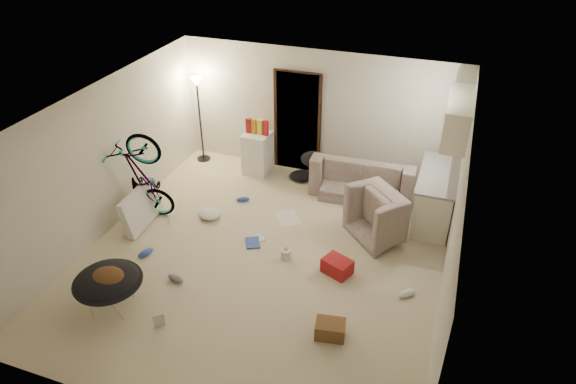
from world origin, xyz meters
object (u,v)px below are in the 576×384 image
(armchair, at_px, (391,216))
(drink_case_b, at_px, (337,266))
(juicer, at_px, (286,253))
(saucer_chair, at_px, (109,286))
(kitchen_counter, at_px, (435,198))
(bicycle, at_px, (146,195))
(drink_case_a, at_px, (330,329))
(floor_lamp, at_px, (198,102))
(mini_fridge, at_px, (258,153))
(sofa, at_px, (363,180))
(tv_box, at_px, (141,208))

(armchair, distance_m, drink_case_b, 1.44)
(armchair, height_order, juicer, armchair)
(saucer_chair, xyz_separation_m, drink_case_b, (2.78, 1.76, -0.28))
(kitchen_counter, bearing_deg, drink_case_b, -121.80)
(bicycle, bearing_deg, kitchen_counter, -78.51)
(drink_case_a, bearing_deg, drink_case_b, 91.02)
(drink_case_b, bearing_deg, floor_lamp, 166.89)
(saucer_chair, xyz_separation_m, drink_case_a, (3.01, 0.51, -0.28))
(mini_fridge, xyz_separation_m, juicer, (1.47, -2.44, -0.33))
(kitchen_counter, distance_m, mini_fridge, 3.58)
(bicycle, xyz_separation_m, saucer_chair, (0.74, -2.09, -0.07))
(bicycle, bearing_deg, drink_case_a, -120.35)
(floor_lamp, distance_m, sofa, 3.63)
(floor_lamp, height_order, sofa, floor_lamp)
(kitchen_counter, height_order, armchair, kitchen_counter)
(floor_lamp, height_order, kitchen_counter, floor_lamp)
(bicycle, xyz_separation_m, drink_case_b, (3.52, -0.33, -0.34))
(armchair, xyz_separation_m, juicer, (-1.44, -1.23, -0.23))
(armchair, bearing_deg, mini_fridge, 22.48)
(kitchen_counter, xyz_separation_m, juicer, (-2.07, -1.89, -0.34))
(kitchen_counter, distance_m, tv_box, 5.07)
(floor_lamp, xyz_separation_m, bicycle, (0.10, -2.28, -0.84))
(sofa, height_order, bicycle, bicycle)
(sofa, height_order, juicer, sofa)
(floor_lamp, bearing_deg, kitchen_counter, -7.66)
(tv_box, height_order, juicer, tv_box)
(floor_lamp, xyz_separation_m, drink_case_a, (3.85, -3.86, -1.20))
(mini_fridge, relative_size, drink_case_a, 2.16)
(floor_lamp, height_order, bicycle, floor_lamp)
(drink_case_b, bearing_deg, kitchen_counter, 80.87)
(armchair, relative_size, bicycle, 0.57)
(saucer_chair, xyz_separation_m, juicer, (1.92, 1.83, -0.30))
(tv_box, bearing_deg, sofa, 31.73)
(floor_lamp, relative_size, juicer, 7.76)
(armchair, relative_size, tv_box, 1.00)
(saucer_chair, xyz_separation_m, tv_box, (-0.74, 1.90, -0.07))
(bicycle, relative_size, mini_fridge, 2.07)
(floor_lamp, bearing_deg, armchair, -17.25)
(sofa, height_order, saucer_chair, saucer_chair)
(saucer_chair, height_order, drink_case_b, saucer_chair)
(floor_lamp, height_order, juicer, floor_lamp)
(bicycle, distance_m, drink_case_a, 4.08)
(tv_box, bearing_deg, saucer_chair, -70.97)
(floor_lamp, relative_size, bicycle, 1.03)
(sofa, bearing_deg, kitchen_counter, 158.99)
(saucer_chair, height_order, juicer, saucer_chair)
(mini_fridge, bearing_deg, bicycle, -115.52)
(drink_case_a, bearing_deg, armchair, 72.70)
(kitchen_counter, bearing_deg, sofa, 161.65)
(kitchen_counter, relative_size, bicycle, 0.85)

